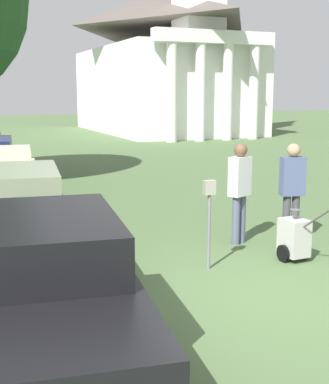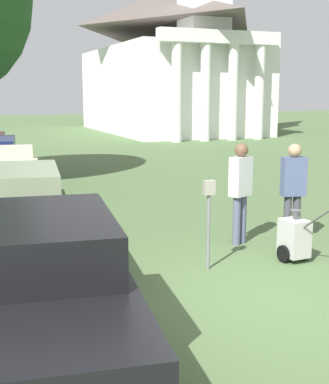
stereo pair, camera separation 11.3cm
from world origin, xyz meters
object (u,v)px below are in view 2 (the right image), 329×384
Objects in this scene: parked_car_sage at (7,217)px; church at (171,52)px; equipment_cart at (294,238)px; parked_car_black at (37,284)px; person_worker at (240,187)px; parking_meter at (209,208)px; person_supervisor at (293,187)px.

church is at bearing 70.03° from parked_car_sage.
parked_car_sage is 5.07× the size of equipment_cart.
parked_car_black is 5.18× the size of equipment_cart.
person_worker is 1.82× the size of equipment_cart.
parked_car_sage is 3.63× the size of parking_meter.
parked_car_sage is 4.96m from person_supervisor.
parking_meter is 0.77× the size of person_worker.
church is at bearing -133.57° from person_worker.
parked_car_black is at bearing 10.16° from person_worker.
equipment_cart is at bearing 69.88° from person_supervisor.
person_supervisor is 1.25m from equipment_cart.
church reaches higher than parked_car_sage.
church is at bearing 72.81° from parked_car_black.
person_worker is 1.01× the size of person_supervisor.
parked_car_black is at bearing -164.52° from equipment_cart.
person_worker reaches higher than equipment_cart.
parking_meter reaches higher than equipment_cart.
person_worker is 27.88m from church.
parking_meter is 1.39× the size of equipment_cart.
person_supervisor reaches higher than parked_car_sage.
person_supervisor is at bearing 33.68° from parked_car_black.
equipment_cart is at bearing 81.36° from person_worker.
parked_car_black is at bearing -82.45° from parked_car_sage.
parking_meter is (2.81, 1.62, 0.27)m from parked_car_black.
church is (8.90, 27.16, 4.93)m from equipment_cart.
parked_car_sage reaches higher than equipment_cart.
parking_meter is 0.06× the size of church.
person_supervisor is at bearing 137.57° from person_worker.
equipment_cart is at bearing -108.14° from church.
person_worker is at bearing 41.69° from parked_car_black.
parked_car_black is 5.42m from person_supervisor.
parked_car_black is 31.86m from church.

